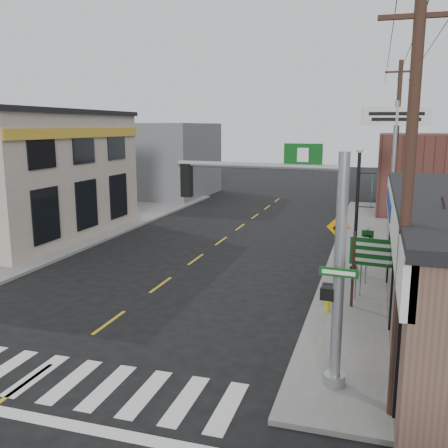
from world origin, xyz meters
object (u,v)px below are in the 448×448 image
(guide_sign, at_px, (372,260))
(lamp_post, at_px, (359,201))
(utility_pole_near, at_px, (406,211))
(utility_pole_far, at_px, (396,146))
(traffic_signal_pole, at_px, (310,245))
(dance_center_sign, at_px, (395,138))
(fire_hydrant, at_px, (327,302))

(guide_sign, distance_m, lamp_post, 4.30)
(utility_pole_near, distance_m, utility_pole_far, 19.81)
(lamp_post, xyz_separation_m, utility_pole_far, (1.59, 9.41, 1.88))
(utility_pole_near, height_order, utility_pole_far, utility_pole_far)
(utility_pole_near, bearing_deg, traffic_signal_pole, 155.04)
(guide_sign, relative_size, dance_center_sign, 0.36)
(traffic_signal_pole, distance_m, utility_pole_far, 19.16)
(traffic_signal_pole, relative_size, fire_hydrant, 9.04)
(guide_sign, distance_m, utility_pole_far, 13.86)
(guide_sign, bearing_deg, fire_hydrant, -144.62)
(traffic_signal_pole, xyz_separation_m, fire_hydrant, (0.04, 4.80, -3.02))
(utility_pole_near, xyz_separation_m, utility_pole_far, (0.38, 19.80, 0.53))
(utility_pole_far, bearing_deg, lamp_post, -96.83)
(guide_sign, distance_m, fire_hydrant, 2.03)
(traffic_signal_pole, height_order, utility_pole_near, utility_pole_near)
(traffic_signal_pole, bearing_deg, guide_sign, 81.38)
(traffic_signal_pole, relative_size, utility_pole_far, 0.59)
(guide_sign, bearing_deg, traffic_signal_pole, -96.41)
(guide_sign, height_order, dance_center_sign, dance_center_sign)
(traffic_signal_pole, bearing_deg, utility_pole_far, 88.50)
(traffic_signal_pole, distance_m, lamp_post, 9.58)
(fire_hydrant, bearing_deg, lamp_post, 81.67)
(utility_pole_near, bearing_deg, dance_center_sign, 87.79)
(guide_sign, height_order, lamp_post, lamp_post)
(fire_hydrant, xyz_separation_m, dance_center_sign, (2.13, 11.19, 5.10))
(lamp_post, bearing_deg, fire_hydrant, -93.84)
(lamp_post, bearing_deg, traffic_signal_pole, -89.92)
(guide_sign, xyz_separation_m, lamp_post, (-0.65, 4.04, 1.35))
(lamp_post, xyz_separation_m, utility_pole_near, (1.21, -10.39, 1.34))
(guide_sign, height_order, utility_pole_near, utility_pole_near)
(utility_pole_far, bearing_deg, utility_pole_near, -88.34)
(dance_center_sign, bearing_deg, fire_hydrant, -114.62)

